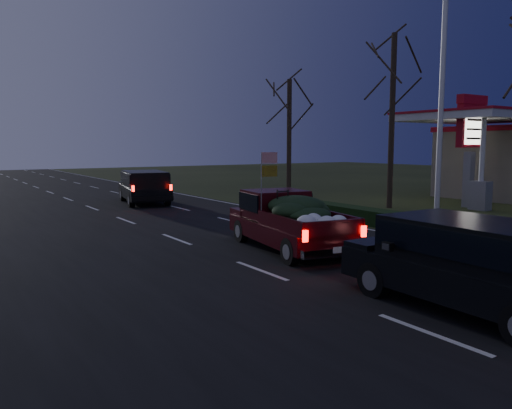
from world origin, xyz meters
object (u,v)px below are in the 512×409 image
pickup_truck (288,217)px  rear_suv (479,257)px  light_pole (442,81)px  gas_price_pylon (471,132)px  lead_suv (144,184)px

pickup_truck → rear_suv: pickup_truck is taller
light_pole → pickup_truck: (-7.37, -0.27, -4.51)m
gas_price_pylon → light_pole: bearing=-155.3°
pickup_truck → rear_suv: (-0.53, -6.49, 0.09)m
light_pole → lead_suv: light_pole is taller
light_pole → lead_suv: size_ratio=1.75×
gas_price_pylon → rear_suv: 17.60m
gas_price_pylon → lead_suv: size_ratio=1.06×
gas_price_pylon → pickup_truck: (-13.87, -3.27, -2.80)m
rear_suv → pickup_truck: bearing=86.7°
pickup_truck → lead_suv: (0.78, 13.72, 0.10)m
light_pole → gas_price_pylon: bearing=24.7°
gas_price_pylon → lead_suv: 16.96m
gas_price_pylon → pickup_truck: gas_price_pylon is taller
gas_price_pylon → lead_suv: (-13.09, 10.45, -2.70)m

